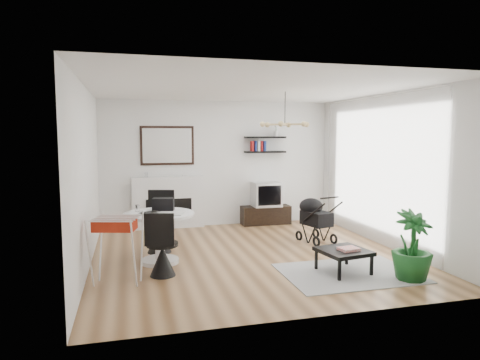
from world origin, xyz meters
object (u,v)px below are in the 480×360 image
object	(u,v)px
coffee_table	(344,252)
potted_plant	(412,246)
fireplace	(168,196)
crt_tv	(266,194)
dining_table	(160,230)
drying_rack	(117,249)
stroller	(315,221)
tv_console	(266,215)

from	to	relation	value
coffee_table	potted_plant	bearing A→B (deg)	-34.67
fireplace	potted_plant	bearing A→B (deg)	-55.10
crt_tv	dining_table	size ratio (longest dim) A/B	0.57
fireplace	drying_rack	distance (m)	3.43
dining_table	drying_rack	distance (m)	1.02
stroller	drying_rack	bearing A→B (deg)	-171.77
crt_tv	stroller	world-z (taller)	crt_tv
tv_console	potted_plant	bearing A→B (deg)	-79.16
fireplace	crt_tv	xyz separation A→B (m)	(2.12, -0.13, -0.01)
dining_table	stroller	size ratio (longest dim) A/B	1.20
crt_tv	coffee_table	world-z (taller)	crt_tv
crt_tv	stroller	distance (m)	1.77
fireplace	potted_plant	size ratio (longest dim) A/B	2.25
fireplace	tv_console	world-z (taller)	fireplace
fireplace	coffee_table	distance (m)	4.23
fireplace	coffee_table	size ratio (longest dim) A/B	2.93
drying_rack	stroller	xyz separation A→B (m)	(3.50, 1.46, -0.09)
tv_console	stroller	world-z (taller)	stroller
potted_plant	tv_console	bearing A→B (deg)	100.84
drying_rack	potted_plant	world-z (taller)	potted_plant
fireplace	tv_console	distance (m)	2.18
fireplace	potted_plant	world-z (taller)	fireplace
coffee_table	fireplace	bearing A→B (deg)	120.62
drying_rack	dining_table	bearing A→B (deg)	67.64
fireplace	dining_table	world-z (taller)	fireplace
drying_rack	potted_plant	size ratio (longest dim) A/B	0.95
fireplace	potted_plant	distance (m)	5.06
crt_tv	dining_table	bearing A→B (deg)	-136.60
potted_plant	crt_tv	bearing A→B (deg)	100.82
crt_tv	drying_rack	size ratio (longest dim) A/B	0.67
crt_tv	dining_table	xyz separation A→B (m)	(-2.49, -2.35, -0.16)
drying_rack	stroller	bearing A→B (deg)	37.60
fireplace	stroller	bearing A→B (deg)	-35.84
drying_rack	coffee_table	xyz separation A→B (m)	(3.13, -0.34, -0.17)
stroller	coffee_table	size ratio (longest dim) A/B	1.21
crt_tv	drying_rack	bearing A→B (deg)	-134.46
potted_plant	drying_rack	bearing A→B (deg)	167.50
fireplace	crt_tv	size ratio (longest dim) A/B	3.53
tv_console	stroller	size ratio (longest dim) A/B	1.21
coffee_table	potted_plant	size ratio (longest dim) A/B	0.77
fireplace	crt_tv	world-z (taller)	fireplace
tv_console	dining_table	size ratio (longest dim) A/B	1.01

